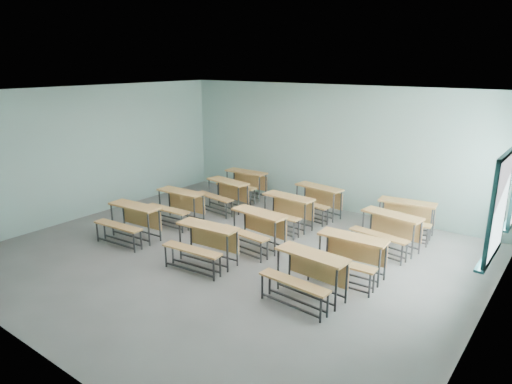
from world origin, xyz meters
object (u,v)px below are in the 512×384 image
Objects in this scene: desk_unit_r1c0 at (178,202)px; desk_unit_r3c2 at (406,213)px; desk_unit_r0c2 at (308,270)px; desk_unit_r1c1 at (256,225)px; desk_unit_r1c2 at (350,251)px; desk_unit_r0c1 at (205,239)px; desk_unit_r3c1 at (316,197)px; desk_unit_r2c2 at (389,227)px; desk_unit_r2c1 at (286,207)px; desk_unit_r0c0 at (131,217)px; desk_unit_r2c0 at (225,191)px; desk_unit_r3c0 at (244,181)px.

desk_unit_r1c0 and desk_unit_r3c2 have the same top height.
desk_unit_r1c1 is at bearing 152.29° from desk_unit_r0c2.
desk_unit_r1c1 is 2.16m from desk_unit_r1c2.
desk_unit_r0c1 and desk_unit_r3c1 have the same top height.
desk_unit_r2c2 is (2.24, 1.53, 0.00)m from desk_unit_r1c1.
desk_unit_r1c0 is 4.87m from desk_unit_r2c2.
desk_unit_r1c2 is 1.62m from desk_unit_r2c2.
desk_unit_r1c1 is at bearing -137.90° from desk_unit_r2c2.
desk_unit_r2c1 is (2.29, 1.19, 0.00)m from desk_unit_r1c0.
desk_unit_r1c1 is 2.49m from desk_unit_r3c1.
desk_unit_r3c1 is 2.22m from desk_unit_r3c2.
desk_unit_r1c0 and desk_unit_r1c2 have the same top height.
desk_unit_r0c1 and desk_unit_r2c1 have the same top height.
desk_unit_r0c0 is 4.45m from desk_unit_r3c1.
desk_unit_r0c0 is at bearing -148.01° from desk_unit_r3c2.
desk_unit_r1c0 is (-2.13, 1.35, 0.00)m from desk_unit_r0c1.
desk_unit_r1c1 is 2.71m from desk_unit_r2c2.
desk_unit_r2c0 is at bearing 149.13° from desk_unit_r1c1.
desk_unit_r3c0 is at bearing 171.29° from desk_unit_r3c2.
desk_unit_r2c2 and desk_unit_r3c1 have the same top height.
desk_unit_r0c1 is 0.98× the size of desk_unit_r2c0.
desk_unit_r1c1 is (0.30, 1.21, 0.00)m from desk_unit_r0c1.
desk_unit_r1c1 is 0.97× the size of desk_unit_r2c2.
desk_unit_r2c1 is 0.95× the size of desk_unit_r2c2.
desk_unit_r0c1 is at bearing -3.53° from desk_unit_r0c0.
desk_unit_r3c1 is (2.44, 2.35, 0.00)m from desk_unit_r1c0.
desk_unit_r1c2 is at bearing 19.27° from desk_unit_r0c1.
desk_unit_r2c1 is at bearing -89.96° from desk_unit_r3c1.
desk_unit_r2c1 is at bearing 0.89° from desk_unit_r2c0.
desk_unit_r2c0 is 2.04m from desk_unit_r2c1.
desk_unit_r0c2 is 3.25m from desk_unit_r2c1.
desk_unit_r1c0 is at bearing -92.33° from desk_unit_r3c0.
desk_unit_r1c0 and desk_unit_r3c1 have the same top height.
desk_unit_r3c0 is at bearing 87.11° from desk_unit_r1c0.
desk_unit_r3c0 is at bearing 113.32° from desk_unit_r0c1.
desk_unit_r0c0 and desk_unit_r1c0 have the same top height.
desk_unit_r1c0 is at bearing -178.53° from desk_unit_r1c1.
desk_unit_r2c1 is 1.16m from desk_unit_r3c1.
desk_unit_r2c0 is at bearing 149.82° from desk_unit_r0c2.
desk_unit_r0c1 and desk_unit_r2c0 have the same top height.
desk_unit_r1c2 is 4.63m from desk_unit_r2c0.
desk_unit_r1c1 is (2.43, -0.14, 0.00)m from desk_unit_r1c0.
desk_unit_r2c0 is 4.41m from desk_unit_r2c2.
desk_unit_r2c0 and desk_unit_r3c0 have the same top height.
desk_unit_r2c1 is (2.29, 2.57, 0.00)m from desk_unit_r0c0.
desk_unit_r1c2 and desk_unit_r2c0 have the same top height.
desk_unit_r3c2 is (4.65, 3.81, 0.00)m from desk_unit_r0c0.
desk_unit_r1c1 and desk_unit_r1c2 have the same top height.
desk_unit_r1c2 and desk_unit_r3c0 have the same top height.
desk_unit_r2c2 is at bearing -15.99° from desk_unit_r3c0.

